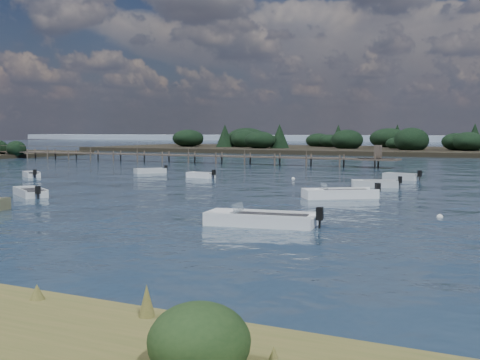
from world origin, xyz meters
The scene contains 15 objects.
ground centered at (0.00, 60.00, 0.00)m, with size 400.00×400.00×0.00m, color #18293A.
dinghy_mid_white_b centered at (9.53, 14.88, 0.17)m, with size 4.91×4.21×1.28m.
tender_far_grey_b centered at (10.10, 31.57, 0.17)m, with size 3.52×1.92×1.18m.
tender_far_white centered at (-7.18, 25.50, 0.15)m, with size 3.08×1.43×1.04m.
dinghy_mid_grey centered at (-9.64, 6.82, 0.14)m, with size 4.05×3.26×1.06m.
dinghy_extra_b centered at (9.74, 23.31, 0.15)m, with size 3.87×2.59×1.12m.
dinghy_extra_a centered at (-15.06, 28.57, 0.14)m, with size 2.95×3.35×0.99m.
dinghy_mid_white_a centered at (9.62, 2.21, 0.17)m, with size 5.56×2.64×1.28m.
tender_far_grey centered at (-22.16, 19.18, 0.14)m, with size 3.06×2.55×1.03m.
buoy_b centered at (8.63, 3.92, 0.00)m, with size 0.32×0.32×0.32m, color silver.
buoy_c centered at (-10.61, 6.82, 0.00)m, with size 0.32×0.32×0.32m, color silver.
buoy_d centered at (16.73, 8.67, 0.00)m, with size 0.32×0.32×0.32m, color silver.
buoy_e centered at (1.04, 28.22, 0.00)m, with size 0.32×0.32×0.32m, color silver.
jetty centered at (-21.74, 47.99, 0.98)m, with size 64.50×3.20×3.40m.
distant_haze centered at (-90.00, 230.00, 0.00)m, with size 280.00×20.00×2.40m, color #96A6BA.
Camera 1 is at (21.15, -23.04, 4.40)m, focal length 45.00 mm.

